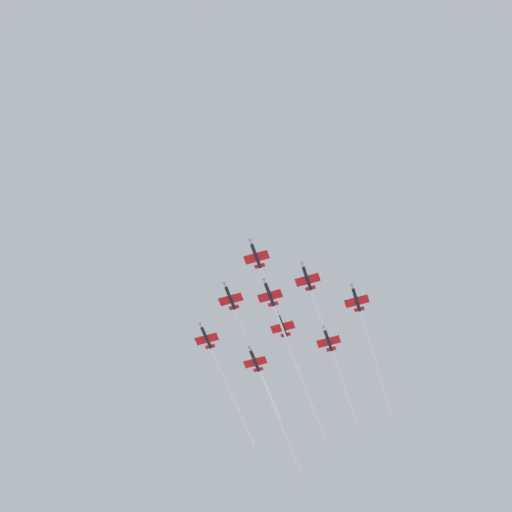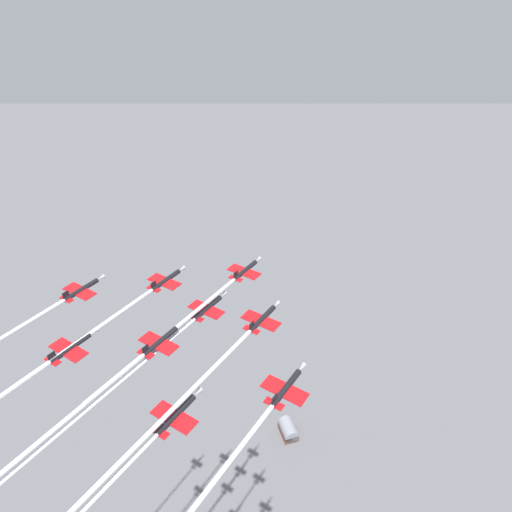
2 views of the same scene
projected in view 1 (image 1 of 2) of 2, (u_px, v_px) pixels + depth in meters
jet_lead at (270, 292)px, 229.71m from camera, size 41.26×27.73×2.14m
jet_port_inner at (323, 326)px, 236.03m from camera, size 50.25×33.70×2.14m
jet_starboard_inner at (248, 340)px, 239.70m from camera, size 47.86×32.11×2.14m
jet_port_outer at (284, 333)px, 235.85m from camera, size 44.43×29.83×2.14m
jet_starboard_outer at (368, 339)px, 238.79m from camera, size 45.10×30.28×2.14m
jet_center_rear at (223, 375)px, 247.25m from camera, size 46.03×30.90×2.14m
jet_port_trail at (297, 364)px, 244.07m from camera, size 46.18×31.00×2.14m
jet_starboard_trail at (337, 367)px, 244.42m from camera, size 37.10×24.98×2.14m
jet_tail_end at (271, 401)px, 250.52m from camera, size 49.10×32.93×2.14m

